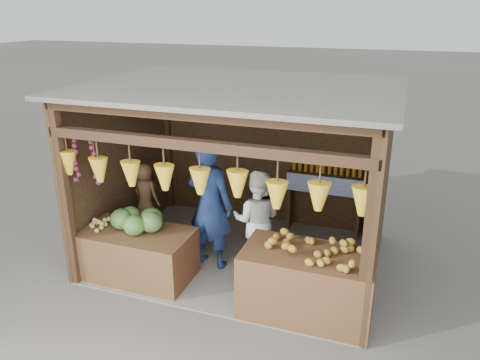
# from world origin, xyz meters

# --- Properties ---
(ground) EXTENTS (80.00, 80.00, 0.00)m
(ground) POSITION_xyz_m (0.00, 0.00, 0.00)
(ground) COLOR #514F49
(ground) RESTS_ON ground
(stall_structure) EXTENTS (4.30, 3.30, 2.66)m
(stall_structure) POSITION_xyz_m (-0.03, -0.04, 1.67)
(stall_structure) COLOR slate
(stall_structure) RESTS_ON ground
(back_shelf) EXTENTS (1.25, 0.32, 1.32)m
(back_shelf) POSITION_xyz_m (1.05, 1.28, 0.87)
(back_shelf) COLOR #382314
(back_shelf) RESTS_ON ground
(counter_left) EXTENTS (1.54, 0.85, 0.71)m
(counter_left) POSITION_xyz_m (-1.19, -1.00, 0.36)
(counter_left) COLOR #4E2C1A
(counter_left) RESTS_ON ground
(counter_right) EXTENTS (1.61, 0.85, 0.87)m
(counter_right) POSITION_xyz_m (1.26, -1.07, 0.43)
(counter_right) COLOR #51351B
(counter_right) RESTS_ON ground
(stool) EXTENTS (0.35, 0.35, 0.33)m
(stool) POSITION_xyz_m (-1.63, 0.02, 0.17)
(stool) COLOR black
(stool) RESTS_ON ground
(man_standing) EXTENTS (0.78, 0.58, 1.96)m
(man_standing) POSITION_xyz_m (-0.34, -0.35, 0.98)
(man_standing) COLOR #13224A
(man_standing) RESTS_ON ground
(woman_standing) EXTENTS (0.82, 0.69, 1.51)m
(woman_standing) POSITION_xyz_m (0.31, -0.15, 0.75)
(woman_standing) COLOR white
(woman_standing) RESTS_ON ground
(vendor_seated) EXTENTS (0.56, 0.44, 1.02)m
(vendor_seated) POSITION_xyz_m (-1.63, 0.02, 0.84)
(vendor_seated) COLOR #543821
(vendor_seated) RESTS_ON stool
(melon_pile) EXTENTS (1.00, 0.50, 0.32)m
(melon_pile) POSITION_xyz_m (-1.22, -0.93, 0.87)
(melon_pile) COLOR #1C4D14
(melon_pile) RESTS_ON counter_left
(tanfruit_pile) EXTENTS (0.34, 0.40, 0.13)m
(tanfruit_pile) POSITION_xyz_m (-1.78, -1.05, 0.78)
(tanfruit_pile) COLOR olive
(tanfruit_pile) RESTS_ON counter_left
(mango_pile) EXTENTS (1.40, 0.64, 0.22)m
(mango_pile) POSITION_xyz_m (1.28, -1.10, 0.98)
(mango_pile) COLOR #C65F1A
(mango_pile) RESTS_ON counter_right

